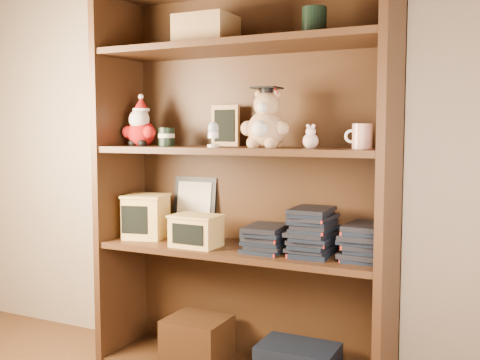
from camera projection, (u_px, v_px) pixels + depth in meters
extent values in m
cube|color=tan|center=(228.00, 76.00, 2.42)|extent=(3.00, 0.04, 2.50)
cube|color=#3F2312|center=(121.00, 179.00, 2.47)|extent=(0.03, 0.35, 1.60)
cube|color=#3F2312|center=(390.00, 192.00, 1.96)|extent=(0.03, 0.35, 1.60)
cube|color=#3A210F|center=(257.00, 182.00, 2.37)|extent=(1.20, 0.02, 1.60)
cube|color=#3F2312|center=(240.00, 47.00, 2.17)|extent=(1.14, 0.33, 0.02)
cube|color=#3A210F|center=(197.00, 339.00, 2.36)|extent=(0.25, 0.22, 0.18)
cube|color=#9E7547|center=(206.00, 31.00, 2.23)|extent=(0.22, 0.18, 0.12)
cylinder|color=black|center=(314.00, 23.00, 2.03)|extent=(0.09, 0.09, 0.11)
cube|color=#3F2312|center=(240.00, 250.00, 2.24)|extent=(1.14, 0.33, 0.02)
cube|color=#3F2312|center=(240.00, 150.00, 2.21)|extent=(1.14, 0.33, 0.02)
sphere|color=#A50F0F|center=(141.00, 133.00, 2.41)|extent=(0.12, 0.12, 0.12)
sphere|color=#A50F0F|center=(129.00, 132.00, 2.41)|extent=(0.05, 0.05, 0.05)
sphere|color=#A50F0F|center=(149.00, 132.00, 2.37)|extent=(0.05, 0.05, 0.05)
sphere|color=black|center=(133.00, 143.00, 2.39)|extent=(0.04, 0.04, 0.04)
sphere|color=black|center=(142.00, 143.00, 2.37)|extent=(0.04, 0.04, 0.04)
sphere|color=white|center=(139.00, 120.00, 2.39)|extent=(0.09, 0.09, 0.09)
sphere|color=#D8B293|center=(141.00, 115.00, 2.40)|extent=(0.06, 0.06, 0.06)
cone|color=#A50F0F|center=(141.00, 104.00, 2.40)|extent=(0.07, 0.07, 0.06)
sphere|color=white|center=(141.00, 97.00, 2.39)|extent=(0.02, 0.02, 0.02)
cylinder|color=white|center=(141.00, 110.00, 2.40)|extent=(0.07, 0.07, 0.01)
cylinder|color=black|center=(167.00, 137.00, 2.35)|extent=(0.07, 0.07, 0.08)
cylinder|color=beige|center=(167.00, 136.00, 2.35)|extent=(0.07, 0.07, 0.02)
cube|color=#9E7547|center=(225.00, 126.00, 2.36)|extent=(0.13, 0.03, 0.17)
cube|color=black|center=(224.00, 126.00, 2.35)|extent=(0.10, 0.01, 0.13)
cube|color=#9E7547|center=(229.00, 143.00, 2.39)|extent=(0.06, 0.06, 0.01)
cylinder|color=white|center=(213.00, 146.00, 2.17)|extent=(0.05, 0.05, 0.01)
cone|color=white|center=(213.00, 141.00, 2.17)|extent=(0.02, 0.02, 0.03)
cylinder|color=white|center=(213.00, 135.00, 2.17)|extent=(0.04, 0.04, 0.02)
ellipsoid|color=#A9BBCD|center=(213.00, 128.00, 2.17)|extent=(0.04, 0.04, 0.05)
sphere|color=tan|center=(267.00, 130.00, 2.15)|extent=(0.15, 0.15, 0.15)
sphere|color=white|center=(260.00, 129.00, 2.09)|extent=(0.06, 0.06, 0.06)
sphere|color=tan|center=(248.00, 128.00, 2.16)|extent=(0.06, 0.06, 0.06)
sphere|color=tan|center=(281.00, 128.00, 2.10)|extent=(0.06, 0.06, 0.06)
sphere|color=tan|center=(253.00, 143.00, 2.13)|extent=(0.05, 0.05, 0.05)
sphere|color=tan|center=(271.00, 143.00, 2.10)|extent=(0.05, 0.05, 0.05)
sphere|color=tan|center=(267.00, 105.00, 2.14)|extent=(0.10, 0.10, 0.10)
sphere|color=white|center=(262.00, 107.00, 2.11)|extent=(0.04, 0.04, 0.04)
sphere|color=tan|center=(259.00, 94.00, 2.16)|extent=(0.03, 0.03, 0.03)
sphere|color=tan|center=(277.00, 94.00, 2.13)|extent=(0.03, 0.03, 0.03)
cylinder|color=black|center=(267.00, 91.00, 2.14)|extent=(0.05, 0.05, 0.02)
cube|color=black|center=(267.00, 88.00, 2.14)|extent=(0.10, 0.10, 0.01)
cylinder|color=#A50F0F|center=(276.00, 90.00, 2.10)|extent=(0.00, 0.05, 0.03)
sphere|color=beige|center=(311.00, 141.00, 2.08)|extent=(0.06, 0.06, 0.06)
sphere|color=beige|center=(311.00, 132.00, 2.07)|extent=(0.04, 0.04, 0.04)
sphere|color=beige|center=(308.00, 126.00, 2.08)|extent=(0.01, 0.01, 0.01)
sphere|color=beige|center=(313.00, 126.00, 2.07)|extent=(0.01, 0.01, 0.01)
cylinder|color=silver|center=(362.00, 136.00, 1.99)|extent=(0.07, 0.07, 0.09)
torus|color=white|center=(351.00, 136.00, 2.01)|extent=(0.05, 0.01, 0.05)
cube|color=black|center=(195.00, 206.00, 2.48)|extent=(0.21, 0.05, 0.26)
cube|color=beige|center=(194.00, 207.00, 2.47)|extent=(0.17, 0.03, 0.22)
cube|color=#DAAE59|center=(146.00, 217.00, 2.43)|extent=(0.20, 0.20, 0.18)
cube|color=black|center=(135.00, 220.00, 2.36)|extent=(0.12, 0.03, 0.12)
cube|color=#DAAE59|center=(146.00, 196.00, 2.42)|extent=(0.21, 0.21, 0.01)
cube|color=#DAAE59|center=(196.00, 232.00, 2.25)|extent=(0.19, 0.13, 0.12)
cube|color=black|center=(187.00, 234.00, 2.19)|extent=(0.14, 0.01, 0.08)
cube|color=#DAAE59|center=(196.00, 216.00, 2.24)|extent=(0.20, 0.14, 0.01)
cube|color=black|center=(268.00, 248.00, 2.19)|extent=(0.14, 0.20, 0.02)
cube|color=black|center=(268.00, 244.00, 2.18)|extent=(0.14, 0.20, 0.02)
cube|color=black|center=(268.00, 240.00, 2.18)|extent=(0.14, 0.20, 0.02)
cube|color=black|center=(269.00, 236.00, 2.18)|extent=(0.14, 0.20, 0.02)
cube|color=black|center=(269.00, 232.00, 2.18)|extent=(0.14, 0.20, 0.02)
cube|color=black|center=(269.00, 228.00, 2.18)|extent=(0.14, 0.20, 0.02)
cube|color=black|center=(313.00, 252.00, 2.11)|extent=(0.14, 0.20, 0.02)
cube|color=black|center=(313.00, 248.00, 2.11)|extent=(0.14, 0.20, 0.02)
cube|color=black|center=(313.00, 244.00, 2.10)|extent=(0.14, 0.20, 0.02)
cube|color=black|center=(313.00, 240.00, 2.10)|extent=(0.14, 0.20, 0.02)
cube|color=black|center=(313.00, 236.00, 2.10)|extent=(0.14, 0.20, 0.02)
cube|color=black|center=(313.00, 231.00, 2.10)|extent=(0.14, 0.20, 0.02)
cube|color=black|center=(313.00, 227.00, 2.10)|extent=(0.14, 0.20, 0.02)
cube|color=black|center=(313.00, 223.00, 2.10)|extent=(0.14, 0.20, 0.02)
cube|color=black|center=(313.00, 219.00, 2.10)|extent=(0.14, 0.20, 0.02)
cube|color=black|center=(313.00, 215.00, 2.10)|extent=(0.14, 0.20, 0.02)
cube|color=black|center=(313.00, 210.00, 2.09)|extent=(0.14, 0.20, 0.02)
cube|color=black|center=(313.00, 206.00, 2.09)|extent=(0.14, 0.20, 0.02)
cube|color=black|center=(364.00, 258.00, 2.02)|extent=(0.14, 0.20, 0.02)
cube|color=black|center=(365.00, 253.00, 2.02)|extent=(0.14, 0.20, 0.02)
cube|color=black|center=(365.00, 249.00, 2.02)|extent=(0.14, 0.20, 0.02)
cube|color=black|center=(365.00, 244.00, 2.02)|extent=(0.14, 0.20, 0.02)
cube|color=black|center=(365.00, 240.00, 2.02)|extent=(0.14, 0.20, 0.02)
cube|color=black|center=(365.00, 236.00, 2.02)|extent=(0.14, 0.20, 0.02)
cube|color=black|center=(365.00, 231.00, 2.01)|extent=(0.14, 0.20, 0.02)
cube|color=black|center=(365.00, 227.00, 2.01)|extent=(0.14, 0.20, 0.02)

